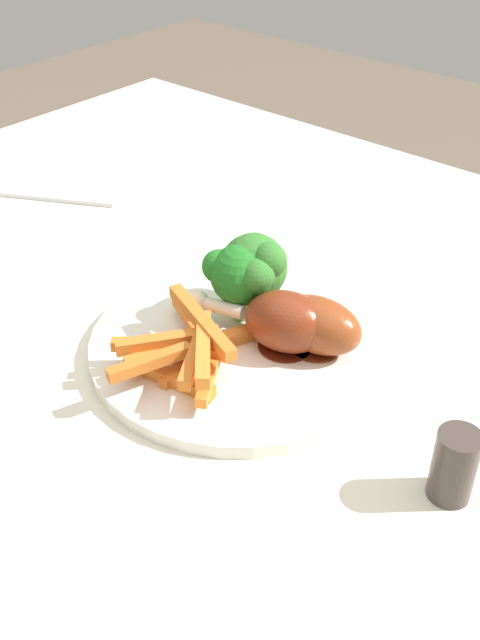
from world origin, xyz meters
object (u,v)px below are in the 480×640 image
Objects in this scene: broccoli_floret_middle at (255,266)px; chicken_drumstick_near at (314,322)px; broccoli_floret_back at (255,266)px; pepper_shaker at (454,466)px; carrot_fries_pile at (188,349)px; fork at (37,196)px; dining_table at (274,425)px; dinner_plate at (240,345)px; chicken_drumstick_far at (281,321)px; broccoli_floret_front at (242,273)px.

broccoli_floret_middle reaches higher than chicken_drumstick_near.
pepper_shaker is (0.23, -0.07, -0.03)m from broccoli_floret_back.
carrot_fries_pile is 0.76× the size of fork.
broccoli_floret_middle is 0.39× the size of fork.
pepper_shaker is at bearing 7.33° from carrot_fries_pile.
carrot_fries_pile is (0.01, -0.10, -0.02)m from broccoli_floret_back.
broccoli_floret_middle is 0.07m from chicken_drumstick_near.
dinner_plate reaches higher than dining_table.
chicken_drumstick_far reaches higher than chicken_drumstick_near.
broccoli_floret_front reaches higher than fork.
chicken_drumstick_near is (0.04, 0.00, 0.14)m from dining_table.
broccoli_floret_middle is at bearing 113.19° from dinner_plate.
broccoli_floret_back is at bearing 130.70° from broccoli_floret_middle.
carrot_fries_pile is at bearing -96.48° from dinner_plate.
fork is at bearing 170.02° from dinner_plate.
carrot_fries_pile is (0.01, -0.10, -0.03)m from broccoli_floret_middle.
broccoli_floret_back is 0.10m from carrot_fries_pile.
broccoli_floret_back reaches higher than carrot_fries_pile.
carrot_fries_pile is 1.10× the size of chicken_drumstick_near.
chicken_drumstick_near is 0.42m from fork.
broccoli_floret_front is 0.06m from chicken_drumstick_far.
broccoli_floret_back is 0.35m from fork.
broccoli_floret_front reaches higher than broccoli_floret_back.
broccoli_floret_middle is at bearing 77.42° from broccoli_floret_front.
broccoli_floret_front is 0.02m from broccoli_floret_back.
broccoli_floret_middle is 0.06m from chicken_drumstick_far.
broccoli_floret_front is at bearing -102.58° from broccoli_floret_middle.
carrot_fries_pile is (0.01, -0.08, -0.03)m from broccoli_floret_front.
chicken_drumstick_far is (-0.02, -0.02, 0.00)m from chicken_drumstick_near.
broccoli_floret_back is at bearing 161.25° from dining_table.
dining_table is at bearing 10.05° from broccoli_floret_front.
broccoli_floret_back is 0.24m from pepper_shaker.
chicken_drumstick_far reaches higher than fork.
fork is at bearing 173.69° from broccoli_floret_front.
broccoli_floret_middle reaches higher than broccoli_floret_back.
carrot_fries_pile is (-0.01, -0.06, 0.03)m from dinner_plate.
pepper_shaker is at bearing -17.44° from broccoli_floret_back.
chicken_drumstick_far is at bearing -11.62° from broccoli_floret_front.
chicken_drumstick_near is at bearing -5.47° from broccoli_floret_middle.
pepper_shaker is at bearing -17.19° from dining_table.
chicken_drumstick_near is 2.42× the size of pepper_shaker.
fork is at bearing 176.04° from broccoli_floret_middle.
broccoli_floret_middle is at bearing 163.28° from pepper_shaker.
dining_table is at bearing -13.79° from broccoli_floret_middle.
chicken_drumstick_far is at bearing -27.18° from broccoli_floret_middle.
broccoli_floret_back reaches higher than dinner_plate.
pepper_shaker is at bearing -21.15° from chicken_drumstick_near.
chicken_drumstick_near is (0.07, 0.01, -0.02)m from broccoli_floret_front.
dinner_plate is at bearing -52.13° from broccoli_floret_front.
pepper_shaker is (0.22, 0.03, -0.00)m from carrot_fries_pile.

